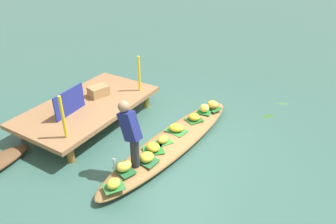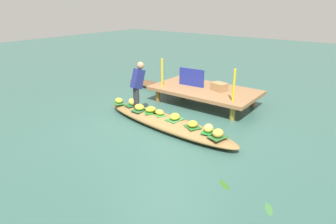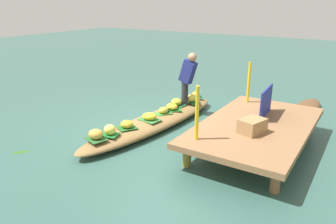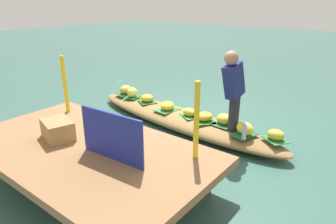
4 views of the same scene
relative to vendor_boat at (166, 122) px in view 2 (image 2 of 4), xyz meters
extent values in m
plane|color=#345C52|center=(0.00, 0.00, -0.13)|extent=(40.00, 40.00, 0.00)
cube|color=#906742|center=(-0.14, 2.15, 0.31)|extent=(3.20, 1.80, 0.10)
cylinder|color=olive|center=(-1.42, 1.43, 0.07)|extent=(0.14, 0.14, 0.38)
cylinder|color=olive|center=(1.14, 1.43, 0.07)|extent=(0.14, 0.14, 0.38)
cylinder|color=#8D5C4E|center=(-1.42, 2.87, 0.07)|extent=(0.14, 0.14, 0.38)
cylinder|color=#8D5A3C|center=(1.14, 2.87, 0.07)|extent=(0.14, 0.14, 0.38)
ellipsoid|color=olive|center=(0.00, 0.00, 0.00)|extent=(4.23, 1.21, 0.25)
ellipsoid|color=brown|center=(-2.68, 2.55, -0.03)|extent=(2.17, 0.67, 0.20)
cube|color=#1E742E|center=(1.28, -0.12, 0.13)|extent=(0.33, 0.36, 0.01)
ellipsoid|color=#F9E359|center=(1.28, -0.12, 0.23)|extent=(0.24, 0.25, 0.20)
cube|color=#3B8533|center=(-0.25, 0.05, 0.13)|extent=(0.42, 0.38, 0.01)
ellipsoid|color=gold|center=(-0.25, 0.05, 0.20)|extent=(0.27, 0.21, 0.14)
cube|color=#246225|center=(0.84, -0.08, 0.13)|extent=(0.45, 0.43, 0.01)
ellipsoid|color=gold|center=(0.84, -0.08, 0.20)|extent=(0.25, 0.26, 0.15)
cube|color=#357838|center=(0.25, 0.04, 0.13)|extent=(0.36, 0.46, 0.01)
ellipsoid|color=yellow|center=(0.25, 0.04, 0.21)|extent=(0.32, 0.36, 0.15)
cube|color=#2B602B|center=(1.56, -0.20, 0.13)|extent=(0.40, 0.45, 0.01)
ellipsoid|color=gold|center=(1.56, -0.20, 0.22)|extent=(0.26, 0.29, 0.18)
cube|color=#2D7335|center=(-1.75, 0.07, 0.13)|extent=(0.43, 0.41, 0.01)
ellipsoid|color=gold|center=(-1.75, 0.07, 0.21)|extent=(0.25, 0.21, 0.15)
cube|color=#1E5C2E|center=(-1.33, 0.18, 0.13)|extent=(0.37, 0.45, 0.01)
ellipsoid|color=#F9D54B|center=(-1.33, 0.18, 0.23)|extent=(0.33, 0.29, 0.20)
cube|color=#267327|center=(-0.57, 0.08, 0.13)|extent=(0.51, 0.51, 0.01)
ellipsoid|color=gold|center=(-0.57, 0.08, 0.20)|extent=(0.35, 0.36, 0.14)
cube|color=#266135|center=(-0.90, -0.01, 0.13)|extent=(0.34, 0.40, 0.01)
ellipsoid|color=yellow|center=(-0.90, -0.01, 0.21)|extent=(0.31, 0.29, 0.17)
cylinder|color=#28282D|center=(-1.10, 0.10, 0.40)|extent=(0.16, 0.16, 0.55)
cube|color=navy|center=(-1.09, 0.18, 0.92)|extent=(0.22, 0.44, 0.58)
sphere|color=#9E7556|center=(-1.08, 0.29, 1.27)|extent=(0.20, 0.20, 0.20)
cylinder|color=#ADCDDD|center=(-1.39, 0.34, 0.25)|extent=(0.06, 0.06, 0.25)
cube|color=navy|center=(-0.64, 2.15, 0.63)|extent=(0.86, 0.09, 0.55)
cylinder|color=yellow|center=(-1.34, 1.55, 0.80)|extent=(0.06, 0.06, 0.88)
cylinder|color=yellow|center=(1.06, 1.55, 0.80)|extent=(0.06, 0.06, 0.88)
cube|color=#A2794C|center=(0.31, 2.22, 0.48)|extent=(0.51, 0.43, 0.24)
ellipsoid|color=#30641E|center=(2.31, -1.35, -0.12)|extent=(0.32, 0.27, 0.01)
ellipsoid|color=#397237|center=(3.14, -1.50, -0.12)|extent=(0.24, 0.32, 0.01)
camera|label=1|loc=(-4.68, -2.76, 3.84)|focal=34.35mm
camera|label=2|loc=(4.05, -5.29, 2.85)|focal=30.64mm
camera|label=3|loc=(5.35, 3.74, 2.47)|focal=34.61mm
camera|label=4|loc=(-2.95, 4.13, 2.04)|focal=32.33mm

